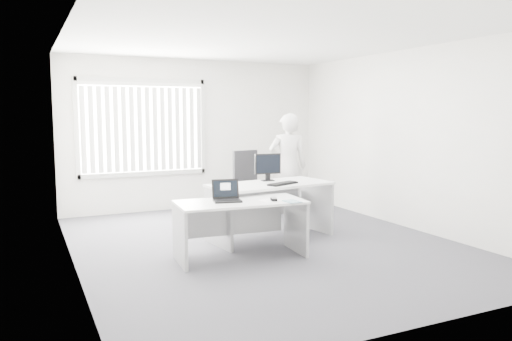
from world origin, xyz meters
name	(u,v)px	position (x,y,z in m)	size (l,w,h in m)	color
ground	(265,244)	(0.00, 0.00, 0.00)	(6.00, 6.00, 0.00)	#55545C
wall_back	(195,135)	(0.00, 3.00, 1.40)	(5.00, 0.02, 2.80)	white
wall_front	(427,164)	(0.00, -3.00, 1.40)	(5.00, 0.02, 2.80)	white
wall_left	(70,149)	(-2.50, 0.00, 1.40)	(0.02, 6.00, 2.80)	white
wall_right	(408,139)	(2.50, 0.00, 1.40)	(0.02, 6.00, 2.80)	white
ceiling	(265,38)	(0.00, 0.00, 2.80)	(5.00, 6.00, 0.02)	white
window	(143,127)	(-1.00, 2.96, 1.55)	(2.32, 0.06, 1.76)	beige
blinds	(144,129)	(-1.00, 2.90, 1.52)	(2.20, 0.10, 1.50)	white
desk_near	(240,217)	(-0.57, -0.45, 0.52)	(1.63, 0.85, 0.72)	white
desk_far	(270,199)	(0.22, 0.28, 0.58)	(1.85, 1.04, 0.80)	white
office_chair	(251,197)	(0.57, 1.71, 0.36)	(0.76, 0.76, 1.16)	black
person	(288,166)	(1.16, 1.45, 0.90)	(0.66, 0.43, 1.80)	silver
laptop	(227,191)	(-0.73, -0.43, 0.85)	(0.34, 0.30, 0.26)	black
paper_sheet	(270,200)	(-0.21, -0.55, 0.72)	(0.28, 0.20, 0.00)	white
mouse	(274,199)	(-0.18, -0.62, 0.75)	(0.07, 0.12, 0.05)	silver
booklet	(292,201)	(-0.02, -0.79, 0.73)	(0.16, 0.22, 0.01)	silver
keyboard	(283,184)	(0.32, 0.09, 0.81)	(0.50, 0.17, 0.02)	black
monitor	(268,167)	(0.30, 0.53, 1.01)	(0.41, 0.12, 0.41)	black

